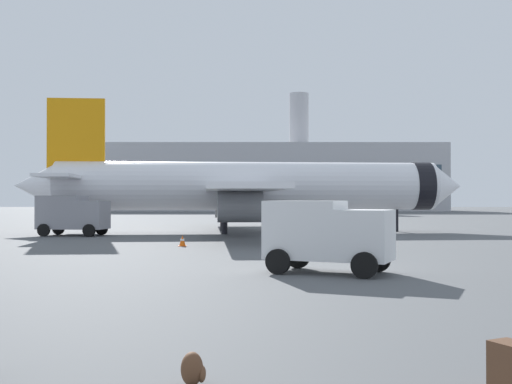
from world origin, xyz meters
name	(u,v)px	position (x,y,z in m)	size (l,w,h in m)	color
airplane_at_gate	(248,186)	(-1.05, 46.90, 3.66)	(35.77, 32.28, 10.50)	white
service_truck	(74,213)	(-13.49, 42.29, 1.61)	(5.05, 3.08, 2.90)	gray
cargo_van	(329,233)	(2.31, 19.93, 1.45)	(4.83, 3.71, 2.60)	white
safety_cone_near	(382,224)	(10.93, 53.20, 0.38)	(0.44, 0.44, 0.77)	#F2590C
safety_cone_mid	(354,237)	(5.68, 35.86, 0.33)	(0.44, 0.44, 0.66)	#F2590C
safety_cone_far	(184,241)	(-4.38, 32.50, 0.30)	(0.44, 0.44, 0.62)	#F2590C
traveller_backpack	(195,369)	(-1.14, 6.63, 0.23)	(0.36, 0.40, 0.48)	brown
terminal_building	(267,178)	(1.86, 137.88, 7.46)	(78.18, 20.27, 26.65)	#B2B2B7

